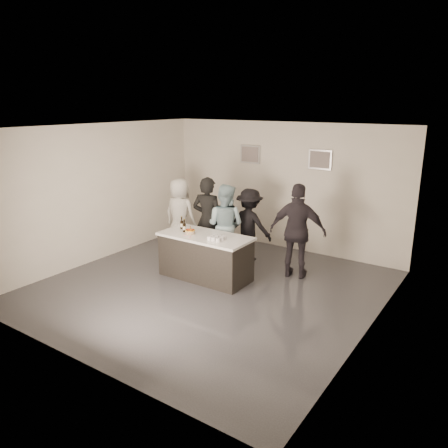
% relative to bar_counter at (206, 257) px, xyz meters
% --- Properties ---
extents(floor, '(6.00, 6.00, 0.00)m').
position_rel_bar_counter_xyz_m(floor, '(0.35, -0.36, -0.45)').
color(floor, '#3D3D42').
rests_on(floor, ground).
extents(ceiling, '(6.00, 6.00, 0.00)m').
position_rel_bar_counter_xyz_m(ceiling, '(0.35, -0.36, 2.55)').
color(ceiling, white).
extents(wall_back, '(6.00, 0.04, 3.00)m').
position_rel_bar_counter_xyz_m(wall_back, '(0.35, 2.64, 1.05)').
color(wall_back, silver).
rests_on(wall_back, ground).
extents(wall_front, '(6.00, 0.04, 3.00)m').
position_rel_bar_counter_xyz_m(wall_front, '(0.35, -3.36, 1.05)').
color(wall_front, silver).
rests_on(wall_front, ground).
extents(wall_left, '(0.04, 6.00, 3.00)m').
position_rel_bar_counter_xyz_m(wall_left, '(-2.65, -0.36, 1.05)').
color(wall_left, silver).
rests_on(wall_left, ground).
extents(wall_right, '(0.04, 6.00, 3.00)m').
position_rel_bar_counter_xyz_m(wall_right, '(3.35, -0.36, 1.05)').
color(wall_right, silver).
rests_on(wall_right, ground).
extents(picture_left, '(0.54, 0.04, 0.44)m').
position_rel_bar_counter_xyz_m(picture_left, '(-0.55, 2.61, 1.75)').
color(picture_left, '#B2B2B7').
rests_on(picture_left, wall_back).
extents(picture_right, '(0.54, 0.04, 0.44)m').
position_rel_bar_counter_xyz_m(picture_right, '(1.25, 2.61, 1.75)').
color(picture_right, '#B2B2B7').
rests_on(picture_right, wall_back).
extents(bar_counter, '(1.86, 0.86, 0.90)m').
position_rel_bar_counter_xyz_m(bar_counter, '(0.00, 0.00, 0.00)').
color(bar_counter, white).
rests_on(bar_counter, ground).
extents(cake, '(0.20, 0.20, 0.07)m').
position_rel_bar_counter_xyz_m(cake, '(-0.30, -0.09, 0.49)').
color(cake, '#FFA81A').
rests_on(cake, bar_counter).
extents(beer_bottle_a, '(0.07, 0.07, 0.26)m').
position_rel_bar_counter_xyz_m(beer_bottle_a, '(-0.66, 0.08, 0.58)').
color(beer_bottle_a, black).
rests_on(beer_bottle_a, bar_counter).
extents(beer_bottle_b, '(0.07, 0.07, 0.26)m').
position_rel_bar_counter_xyz_m(beer_bottle_b, '(-0.48, -0.06, 0.58)').
color(beer_bottle_b, black).
rests_on(beer_bottle_b, bar_counter).
extents(tumbler_cluster, '(0.30, 0.30, 0.08)m').
position_rel_bar_counter_xyz_m(tumbler_cluster, '(0.36, -0.11, 0.49)').
color(tumbler_cluster, orange).
rests_on(tumbler_cluster, bar_counter).
extents(candles, '(0.24, 0.08, 0.01)m').
position_rel_bar_counter_xyz_m(candles, '(-0.24, -0.26, 0.45)').
color(candles, pink).
rests_on(candles, bar_counter).
extents(person_main_black, '(0.78, 0.59, 1.91)m').
position_rel_bar_counter_xyz_m(person_main_black, '(-0.50, 0.77, 0.50)').
color(person_main_black, black).
rests_on(person_main_black, ground).
extents(person_main_blue, '(0.94, 0.78, 1.78)m').
position_rel_bar_counter_xyz_m(person_main_blue, '(-0.10, 0.85, 0.44)').
color(person_main_blue, '#93B4C0').
rests_on(person_main_blue, ground).
extents(person_guest_left, '(0.86, 0.59, 1.71)m').
position_rel_bar_counter_xyz_m(person_guest_left, '(-1.61, 1.15, 0.40)').
color(person_guest_left, white).
rests_on(person_guest_left, ground).
extents(person_guest_right, '(1.20, 0.71, 1.92)m').
position_rel_bar_counter_xyz_m(person_guest_right, '(1.48, 1.08, 0.51)').
color(person_guest_right, '#28232A').
rests_on(person_guest_right, ground).
extents(person_guest_back, '(1.05, 0.61, 1.62)m').
position_rel_bar_counter_xyz_m(person_guest_back, '(0.18, 1.39, 0.36)').
color(person_guest_back, black).
rests_on(person_guest_back, ground).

